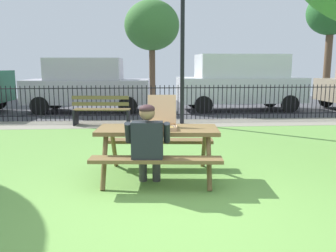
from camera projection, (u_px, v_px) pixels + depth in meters
ground at (166, 173)px, 5.66m from camera, size 28.00×10.97×0.02m
cobblestone_walkway at (154, 124)px, 10.36m from camera, size 28.00×1.40×0.01m
street_asphalt at (150, 106)px, 14.84m from camera, size 28.00×7.73×0.01m
picnic_table_foreground at (158, 139)px, 5.32m from camera, size 1.93×1.64×0.79m
pizza_box_open at (162, 122)px, 5.28m from camera, size 0.47×0.54×0.48m
adult_at_table at (148, 142)px, 4.82m from camera, size 0.63×0.62×1.19m
iron_fence_streetside at (153, 102)px, 10.95m from camera, size 23.59×0.03×1.09m
park_bench_center at (102, 111)px, 10.04m from camera, size 1.63×0.61×0.85m
lamp_post_walkway at (182, 35)px, 9.91m from camera, size 0.28×0.28×4.15m
parked_car_left at (87, 84)px, 12.74m from camera, size 4.49×2.11×1.94m
parked_car_center at (240, 81)px, 13.15m from camera, size 4.64×2.03×2.08m
far_tree_midleft at (152, 26)px, 18.66m from camera, size 2.91×2.91×5.08m
far_tree_center at (331, 14)px, 19.30m from camera, size 2.64×2.64×5.70m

